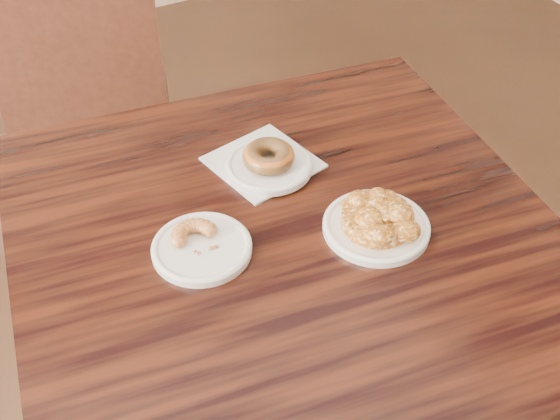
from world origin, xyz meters
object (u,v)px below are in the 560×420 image
chair_far (100,120)px  glazed_donut (269,156)px  cafe_table (286,364)px  apple_fritter (378,216)px  cruller_fragment (201,241)px

chair_far → glazed_donut: 0.83m
cafe_table → glazed_donut: glazed_donut is taller
apple_fritter → cruller_fragment: size_ratio=1.80×
cruller_fragment → glazed_donut: bearing=35.3°
cafe_table → cruller_fragment: bearing=178.8°
glazed_donut → apple_fritter: size_ratio=0.58×
cafe_table → chair_far: size_ratio=0.99×
glazed_donut → chair_far: bearing=101.0°
glazed_donut → cruller_fragment: (-0.19, -0.14, -0.01)m
apple_fritter → glazed_donut: bearing=111.1°
chair_far → cruller_fragment: bearing=105.5°
cafe_table → chair_far: (-0.10, 0.91, 0.08)m
chair_far → cruller_fragment: (-0.05, -0.88, 0.32)m
cafe_table → apple_fritter: 0.43m
cafe_table → cruller_fragment: (-0.14, 0.02, 0.40)m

